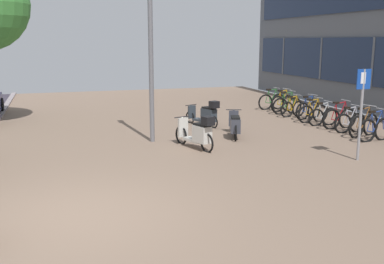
{
  "coord_description": "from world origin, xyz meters",
  "views": [
    {
      "loc": [
        -0.34,
        -7.63,
        3.03
      ],
      "look_at": [
        2.59,
        1.6,
        1.04
      ],
      "focal_mm": 41.69,
      "sensor_mm": 36.0,
      "label": 1
    }
  ],
  "objects_px": {
    "bicycle_rack_05": "(313,113)",
    "scooter_far": "(206,114)",
    "bicycle_rack_03": "(339,118)",
    "bicycle_rack_04": "(323,117)",
    "bicycle_rack_07": "(293,109)",
    "bicycle_rack_09": "(283,103)",
    "bicycle_rack_10": "(272,101)",
    "scooter_mid": "(198,133)",
    "lamp_post": "(151,42)",
    "bicycle_rack_02": "(350,122)",
    "bicycle_rack_00": "(375,129)",
    "bicycle_rack_01": "(364,125)",
    "bicycle_rack_06": "(308,110)",
    "bicycle_rack_08": "(287,106)",
    "parking_sign": "(362,104)",
    "scooter_near": "(235,125)"
  },
  "relations": [
    {
      "from": "bicycle_rack_10",
      "to": "lamp_post",
      "type": "bearing_deg",
      "value": -143.89
    },
    {
      "from": "bicycle_rack_10",
      "to": "scooter_mid",
      "type": "relative_size",
      "value": 0.8
    },
    {
      "from": "bicycle_rack_08",
      "to": "scooter_near",
      "type": "xyz_separation_m",
      "value": [
        -3.91,
        -3.63,
        0.04
      ]
    },
    {
      "from": "bicycle_rack_01",
      "to": "bicycle_rack_09",
      "type": "height_order",
      "value": "bicycle_rack_01"
    },
    {
      "from": "bicycle_rack_03",
      "to": "bicycle_rack_02",
      "type": "bearing_deg",
      "value": -95.51
    },
    {
      "from": "bicycle_rack_00",
      "to": "bicycle_rack_10",
      "type": "bearing_deg",
      "value": 89.91
    },
    {
      "from": "bicycle_rack_04",
      "to": "scooter_near",
      "type": "height_order",
      "value": "bicycle_rack_04"
    },
    {
      "from": "bicycle_rack_05",
      "to": "bicycle_rack_06",
      "type": "bearing_deg",
      "value": 72.47
    },
    {
      "from": "bicycle_rack_01",
      "to": "parking_sign",
      "type": "relative_size",
      "value": 0.61
    },
    {
      "from": "bicycle_rack_10",
      "to": "bicycle_rack_01",
      "type": "bearing_deg",
      "value": -89.07
    },
    {
      "from": "bicycle_rack_06",
      "to": "bicycle_rack_01",
      "type": "bearing_deg",
      "value": -91.25
    },
    {
      "from": "bicycle_rack_00",
      "to": "bicycle_rack_07",
      "type": "distance_m",
      "value": 4.74
    },
    {
      "from": "bicycle_rack_01",
      "to": "scooter_mid",
      "type": "xyz_separation_m",
      "value": [
        -5.62,
        -0.03,
        0.1
      ]
    },
    {
      "from": "bicycle_rack_10",
      "to": "bicycle_rack_05",
      "type": "bearing_deg",
      "value": -90.69
    },
    {
      "from": "bicycle_rack_00",
      "to": "bicycle_rack_10",
      "type": "relative_size",
      "value": 1.01
    },
    {
      "from": "bicycle_rack_09",
      "to": "bicycle_rack_10",
      "type": "relative_size",
      "value": 0.97
    },
    {
      "from": "scooter_mid",
      "to": "parking_sign",
      "type": "relative_size",
      "value": 0.75
    },
    {
      "from": "bicycle_rack_05",
      "to": "bicycle_rack_07",
      "type": "height_order",
      "value": "bicycle_rack_05"
    },
    {
      "from": "bicycle_rack_00",
      "to": "bicycle_rack_06",
      "type": "bearing_deg",
      "value": 87.41
    },
    {
      "from": "bicycle_rack_06",
      "to": "bicycle_rack_10",
      "type": "bearing_deg",
      "value": 93.66
    },
    {
      "from": "bicycle_rack_05",
      "to": "bicycle_rack_07",
      "type": "xyz_separation_m",
      "value": [
        -0.08,
        1.35,
        -0.01
      ]
    },
    {
      "from": "bicycle_rack_01",
      "to": "bicycle_rack_05",
      "type": "distance_m",
      "value": 2.71
    },
    {
      "from": "bicycle_rack_00",
      "to": "scooter_near",
      "type": "distance_m",
      "value": 4.29
    },
    {
      "from": "scooter_far",
      "to": "bicycle_rack_01",
      "type": "bearing_deg",
      "value": -36.28
    },
    {
      "from": "scooter_far",
      "to": "scooter_near",
      "type": "bearing_deg",
      "value": -82.62
    },
    {
      "from": "bicycle_rack_04",
      "to": "scooter_mid",
      "type": "relative_size",
      "value": 0.71
    },
    {
      "from": "bicycle_rack_04",
      "to": "scooter_far",
      "type": "relative_size",
      "value": 0.77
    },
    {
      "from": "bicycle_rack_03",
      "to": "bicycle_rack_05",
      "type": "relative_size",
      "value": 1.05
    },
    {
      "from": "bicycle_rack_04",
      "to": "lamp_post",
      "type": "distance_m",
      "value": 7.05
    },
    {
      "from": "lamp_post",
      "to": "bicycle_rack_06",
      "type": "bearing_deg",
      "value": 17.12
    },
    {
      "from": "bicycle_rack_02",
      "to": "bicycle_rack_06",
      "type": "xyz_separation_m",
      "value": [
        0.08,
        2.71,
        0.01
      ]
    },
    {
      "from": "bicycle_rack_00",
      "to": "scooter_mid",
      "type": "distance_m",
      "value": 5.55
    },
    {
      "from": "bicycle_rack_01",
      "to": "bicycle_rack_05",
      "type": "xyz_separation_m",
      "value": [
        -0.14,
        2.71,
        -0.02
      ]
    },
    {
      "from": "lamp_post",
      "to": "bicycle_rack_04",
      "type": "bearing_deg",
      "value": 6.3
    },
    {
      "from": "bicycle_rack_05",
      "to": "scooter_far",
      "type": "bearing_deg",
      "value": 174.06
    },
    {
      "from": "bicycle_rack_02",
      "to": "bicycle_rack_03",
      "type": "xyz_separation_m",
      "value": [
        0.07,
        0.68,
        0.03
      ]
    },
    {
      "from": "bicycle_rack_00",
      "to": "bicycle_rack_07",
      "type": "xyz_separation_m",
      "value": [
        -0.11,
        4.74,
        -0.03
      ]
    },
    {
      "from": "bicycle_rack_01",
      "to": "bicycle_rack_05",
      "type": "bearing_deg",
      "value": 92.95
    },
    {
      "from": "scooter_far",
      "to": "bicycle_rack_10",
      "type": "bearing_deg",
      "value": 35.28
    },
    {
      "from": "bicycle_rack_01",
      "to": "bicycle_rack_02",
      "type": "distance_m",
      "value": 0.68
    },
    {
      "from": "bicycle_rack_04",
      "to": "bicycle_rack_07",
      "type": "height_order",
      "value": "bicycle_rack_07"
    },
    {
      "from": "bicycle_rack_10",
      "to": "scooter_mid",
      "type": "distance_m",
      "value": 8.25
    },
    {
      "from": "bicycle_rack_03",
      "to": "bicycle_rack_09",
      "type": "xyz_separation_m",
      "value": [
        0.02,
        4.06,
        -0.0
      ]
    },
    {
      "from": "bicycle_rack_01",
      "to": "bicycle_rack_06",
      "type": "xyz_separation_m",
      "value": [
        0.07,
        3.38,
        -0.01
      ]
    },
    {
      "from": "bicycle_rack_08",
      "to": "parking_sign",
      "type": "distance_m",
      "value": 7.5
    },
    {
      "from": "bicycle_rack_04",
      "to": "bicycle_rack_07",
      "type": "xyz_separation_m",
      "value": [
        -0.06,
        2.03,
        0.0
      ]
    },
    {
      "from": "bicycle_rack_02",
      "to": "bicycle_rack_05",
      "type": "xyz_separation_m",
      "value": [
        -0.13,
        2.03,
        0.01
      ]
    },
    {
      "from": "lamp_post",
      "to": "bicycle_rack_02",
      "type": "bearing_deg",
      "value": -5.48
    },
    {
      "from": "bicycle_rack_04",
      "to": "bicycle_rack_09",
      "type": "height_order",
      "value": "bicycle_rack_09"
    },
    {
      "from": "bicycle_rack_00",
      "to": "scooter_far",
      "type": "distance_m",
      "value": 5.65
    }
  ]
}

